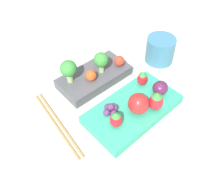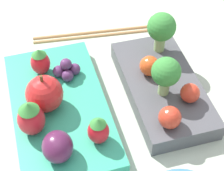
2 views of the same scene
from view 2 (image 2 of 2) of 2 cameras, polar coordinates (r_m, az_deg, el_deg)
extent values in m
plane|color=#ADB7A3|center=(0.51, 0.84, -3.19)|extent=(4.00, 4.00, 0.00)
cube|color=#4C4C51|center=(0.52, 7.62, -0.31)|extent=(0.19, 0.11, 0.03)
cube|color=#33A87F|center=(0.50, -7.96, -3.42)|extent=(0.23, 0.14, 0.02)
cylinder|color=#93B770|center=(0.48, 7.91, -0.17)|extent=(0.01, 0.01, 0.02)
sphere|color=#388438|center=(0.47, 8.25, 2.09)|extent=(0.04, 0.04, 0.04)
cylinder|color=#93B770|center=(0.54, 7.27, 6.44)|extent=(0.02, 0.02, 0.02)
sphere|color=#388438|center=(0.53, 7.58, 8.85)|extent=(0.04, 0.04, 0.04)
sphere|color=#DB4C1E|center=(0.51, 5.74, 3.01)|extent=(0.03, 0.03, 0.03)
sphere|color=red|center=(0.45, 8.80, -4.83)|extent=(0.03, 0.03, 0.03)
sphere|color=red|center=(0.48, 11.81, -1.13)|extent=(0.03, 0.03, 0.03)
sphere|color=red|center=(0.47, -10.29, -0.91)|extent=(0.05, 0.05, 0.05)
cylinder|color=brown|center=(0.45, -10.73, 1.33)|extent=(0.00, 0.00, 0.01)
ellipsoid|color=red|center=(0.43, -2.09, -7.01)|extent=(0.03, 0.03, 0.03)
cone|color=#388438|center=(0.42, -2.15, -5.55)|extent=(0.02, 0.02, 0.01)
ellipsoid|color=red|center=(0.52, -10.85, 3.40)|extent=(0.03, 0.03, 0.03)
cone|color=#388438|center=(0.50, -11.15, 4.97)|extent=(0.02, 0.02, 0.01)
ellipsoid|color=red|center=(0.45, -12.20, -5.12)|extent=(0.03, 0.03, 0.04)
cone|color=#388438|center=(0.43, -12.68, -3.22)|extent=(0.02, 0.02, 0.01)
ellipsoid|color=#511E42|center=(0.43, -8.30, -9.21)|extent=(0.04, 0.04, 0.03)
sphere|color=#562D5B|center=(0.51, -6.78, 1.47)|extent=(0.02, 0.02, 0.02)
sphere|color=#562D5B|center=(0.51, -5.71, 2.50)|extent=(0.02, 0.02, 0.02)
sphere|color=#562D5B|center=(0.52, -7.05, 3.17)|extent=(0.02, 0.02, 0.02)
sphere|color=#562D5B|center=(0.51, -8.13, 2.16)|extent=(0.02, 0.02, 0.02)
sphere|color=#562D5B|center=(0.51, -7.03, 3.24)|extent=(0.02, 0.02, 0.02)
cylinder|color=#A37547|center=(0.61, -1.93, 7.77)|extent=(0.01, 0.21, 0.01)
cylinder|color=#A37547|center=(0.62, -2.06, 8.35)|extent=(0.01, 0.21, 0.01)
camera|label=1|loc=(0.64, -51.47, 41.63)|focal=40.00mm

